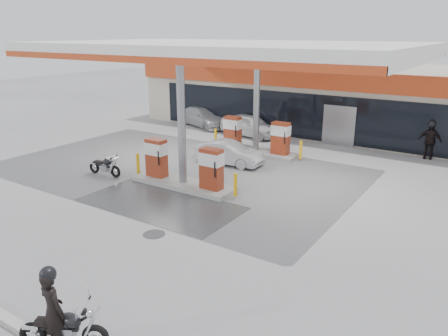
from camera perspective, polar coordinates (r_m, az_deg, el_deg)
The scene contains 15 objects.
ground at distance 16.51m, azimuth -9.64°, elevation -4.30°, with size 90.00×90.00×0.00m, color gray.
wet_patch at distance 16.20m, azimuth -8.33°, elevation -4.67°, with size 6.00×3.00×0.00m, color #4C4C4F.
drain_cover at distance 13.92m, azimuth -9.12°, elevation -8.53°, with size 0.70×0.70×0.01m, color #38383A.
store_building at distance 29.34m, azimuth 11.93°, elevation 9.18°, with size 22.00×8.22×4.00m.
canopy at distance 19.31m, azimuth -0.04°, elevation 15.15°, with size 16.00×10.02×5.51m.
pump_island_near at distance 17.69m, azimuth -5.38°, elevation -0.19°, with size 5.14×1.30×1.78m.
pump_island_far at distance 22.51m, azimuth 4.17°, elevation 3.69°, with size 5.14×1.30×1.78m.
main_motorcycle at distance 9.72m, azimuth -20.06°, elevation -19.21°, with size 1.64×1.05×0.94m.
biker_main at distance 9.54m, azimuth -21.45°, elevation -16.93°, with size 0.62×0.41×1.70m, color black.
parked_motorcycle at distance 19.71m, azimuth -15.27°, elevation 0.17°, with size 1.77×0.68×0.91m.
sedan_white at distance 26.28m, azimuth 3.41°, elevation 5.60°, with size 1.55×3.86×1.32m, color silver.
attendant at distance 24.16m, azimuth 1.80°, elevation 4.96°, with size 0.80×0.62×1.64m, color #525257.
hatchback_silver at distance 20.62m, azimuth 0.57°, elevation 1.98°, with size 1.16×3.33×1.10m, color #B0B3B9.
parked_car_left at distance 29.06m, azimuth -2.63°, elevation 6.71°, with size 1.77×4.37×1.27m, color #A1A5A9.
biker_walking at distance 23.68m, azimuth 25.25°, elevation 3.22°, with size 1.05×0.44×1.80m, color black.
Camera 1 is at (10.60, -11.12, 6.06)m, focal length 35.00 mm.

